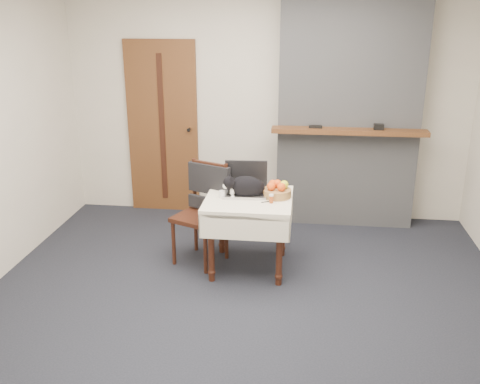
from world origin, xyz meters
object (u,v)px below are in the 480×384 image
object	(u,v)px
laptop	(246,185)
side_table	(249,209)
pill_bottle	(271,198)
cream_jar	(222,194)
fruit_basket	(277,191)
cat	(247,187)
chair	(205,199)
door	(163,128)

from	to	relation	value
laptop	side_table	bearing A→B (deg)	-74.22
laptop	pill_bottle	world-z (taller)	laptop
cream_jar	fruit_basket	distance (m)	0.50
laptop	fruit_basket	distance (m)	0.30
laptop	pill_bottle	size ratio (longest dim) A/B	5.08
side_table	cat	xyz separation A→B (m)	(-0.02, 0.02, 0.21)
cat	pill_bottle	size ratio (longest dim) A/B	5.85
cream_jar	chair	size ratio (longest dim) A/B	0.07
side_table	cat	size ratio (longest dim) A/B	1.66
laptop	cat	bearing A→B (deg)	-80.49
fruit_basket	chair	distance (m)	0.71
laptop	chair	size ratio (longest dim) A/B	0.43
pill_bottle	fruit_basket	bearing A→B (deg)	76.64
door	cream_jar	world-z (taller)	door
cat	cream_jar	bearing A→B (deg)	177.21
door	cat	xyz separation A→B (m)	(1.14, -1.41, -0.20)
side_table	laptop	distance (m)	0.23
laptop	cat	distance (m)	0.12
cream_jar	side_table	bearing A→B (deg)	9.76
cat	chair	size ratio (longest dim) A/B	0.49
laptop	cream_jar	xyz separation A→B (m)	(-0.19, -0.17, -0.04)
cat	fruit_basket	bearing A→B (deg)	-9.82
cream_jar	cat	bearing A→B (deg)	14.76
cat	pill_bottle	world-z (taller)	cat
pill_bottle	chair	distance (m)	0.71
side_table	pill_bottle	bearing A→B (deg)	-28.99
pill_bottle	fruit_basket	xyz separation A→B (m)	(0.04, 0.17, 0.02)
side_table	chair	distance (m)	0.46
door	fruit_basket	bearing A→B (deg)	-44.26
pill_bottle	side_table	bearing A→B (deg)	151.01
door	chair	distance (m)	1.51
door	fruit_basket	size ratio (longest dim) A/B	7.73
pill_bottle	cream_jar	bearing A→B (deg)	170.40
cat	pill_bottle	bearing A→B (deg)	-47.71
door	fruit_basket	xyz separation A→B (m)	(1.41, -1.38, -0.24)
laptop	chair	bearing A→B (deg)	171.73
laptop	cream_jar	world-z (taller)	laptop
door	laptop	world-z (taller)	door
cream_jar	fruit_basket	world-z (taller)	fruit_basket
laptop	pill_bottle	distance (m)	0.35
cream_jar	chair	bearing A→B (deg)	133.75
cream_jar	pill_bottle	xyz separation A→B (m)	(0.45, -0.08, 0.01)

